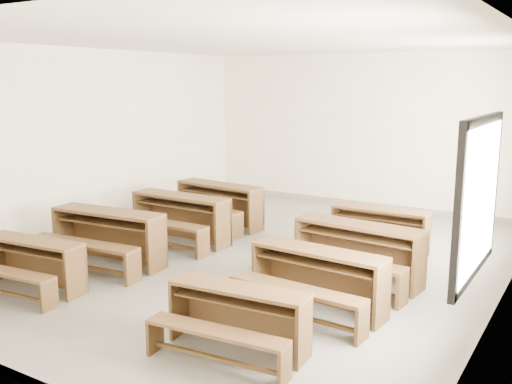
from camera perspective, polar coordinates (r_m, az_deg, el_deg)
The scene contains 9 objects.
room at distance 8.31m, azimuth 0.53°, elevation 7.70°, with size 8.50×8.50×3.20m.
desk_set_0 at distance 7.82m, azimuth -21.61°, elevation -6.44°, with size 1.52×0.89×0.65m.
desk_set_1 at distance 8.53m, azimuth -14.78°, elevation -4.04°, with size 1.84×1.07×0.79m.
desk_set_2 at distance 9.47m, azimuth -7.73°, elevation -2.30°, with size 1.76×0.92×0.79m.
desk_set_3 at distance 10.45m, azimuth -3.86°, elevation -0.98°, with size 1.83×1.08×0.78m.
desk_set_4 at distance 5.72m, azimuth -1.98°, elevation -12.13°, with size 1.49×0.86×0.64m.
desk_set_5 at distance 6.65m, azimuth 6.02°, elevation -8.35°, with size 1.66×0.93×0.73m.
desk_set_6 at distance 7.67m, azimuth 9.98°, elevation -5.58°, with size 1.81×1.04×0.78m.
desk_set_7 at distance 9.10m, azimuth 12.16°, elevation -3.42°, with size 1.50×0.78×0.68m.
Camera 1 is at (4.38, -7.10, 2.62)m, focal length 40.00 mm.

